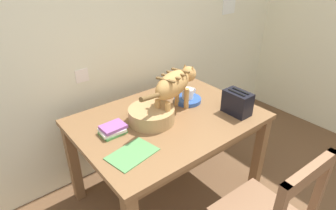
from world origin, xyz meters
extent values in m
cube|color=#EAE6C5|center=(0.00, 2.11, 1.25)|extent=(4.82, 0.10, 2.50)
cube|color=white|center=(-0.24, 2.06, 0.94)|extent=(0.10, 0.01, 0.10)
cube|color=white|center=(1.40, 2.06, 1.30)|extent=(0.19, 0.01, 0.19)
cube|color=brown|center=(0.11, 1.45, 0.71)|extent=(1.28, 0.93, 0.03)
cube|color=brown|center=(0.11, 1.45, 0.66)|extent=(1.20, 0.85, 0.07)
cube|color=brown|center=(0.70, 1.04, 0.35)|extent=(0.07, 0.07, 0.69)
cube|color=brown|center=(-0.48, 1.87, 0.35)|extent=(0.07, 0.07, 0.69)
cube|color=brown|center=(0.70, 1.87, 0.35)|extent=(0.07, 0.07, 0.69)
ellipsoid|color=tan|center=(0.17, 1.47, 0.96)|extent=(0.40, 0.26, 0.17)
cube|color=brown|center=(0.08, 1.44, 1.03)|extent=(0.07, 0.14, 0.01)
cube|color=brown|center=(0.14, 1.46, 1.03)|extent=(0.07, 0.14, 0.01)
cube|color=brown|center=(0.20, 1.48, 1.03)|extent=(0.07, 0.14, 0.01)
cube|color=brown|center=(0.27, 1.51, 1.03)|extent=(0.07, 0.14, 0.01)
cylinder|color=tan|center=(0.28, 1.55, 0.81)|extent=(0.04, 0.04, 0.16)
cylinder|color=tan|center=(0.31, 1.48, 0.81)|extent=(0.04, 0.04, 0.16)
cylinder|color=tan|center=(0.03, 1.47, 0.81)|extent=(0.04, 0.04, 0.16)
cylinder|color=tan|center=(0.06, 1.39, 0.81)|extent=(0.04, 0.04, 0.16)
sphere|color=tan|center=(0.38, 1.55, 0.96)|extent=(0.12, 0.12, 0.12)
cone|color=tan|center=(0.37, 1.58, 1.01)|extent=(0.04, 0.04, 0.05)
cone|color=tan|center=(0.39, 1.52, 1.01)|extent=(0.04, 0.04, 0.05)
cylinder|color=brown|center=(-0.09, 1.38, 0.98)|extent=(0.19, 0.09, 0.08)
cylinder|color=#3058B0|center=(0.38, 1.55, 0.74)|extent=(0.21, 0.21, 0.03)
cylinder|color=white|center=(0.38, 1.55, 0.80)|extent=(0.09, 0.09, 0.08)
torus|color=white|center=(0.44, 1.55, 0.80)|extent=(0.06, 0.01, 0.06)
cube|color=#569452|center=(-0.31, 1.26, 0.73)|extent=(0.31, 0.23, 0.01)
cube|color=#509B4E|center=(-0.30, 1.52, 0.74)|extent=(0.16, 0.12, 0.02)
cube|color=silver|center=(-0.30, 1.52, 0.75)|extent=(0.16, 0.13, 0.02)
cube|color=#9A56A3|center=(-0.29, 1.52, 0.78)|extent=(0.16, 0.12, 0.02)
cylinder|color=tan|center=(-0.01, 1.48, 0.78)|extent=(0.32, 0.32, 0.10)
cylinder|color=brown|center=(-0.01, 1.48, 0.78)|extent=(0.26, 0.26, 0.09)
cube|color=black|center=(0.54, 1.19, 0.81)|extent=(0.12, 0.20, 0.17)
cube|color=black|center=(0.51, 1.19, 0.90)|extent=(0.02, 0.14, 0.01)
cube|color=black|center=(0.56, 1.19, 0.90)|extent=(0.02, 0.14, 0.01)
cube|color=brown|center=(0.12, 0.46, 0.90)|extent=(0.42, 0.06, 0.08)
cube|color=brown|center=(0.31, 0.45, 0.70)|extent=(0.04, 0.04, 0.48)
cube|color=brown|center=(0.32, 0.83, 0.21)|extent=(0.04, 0.04, 0.42)
camera|label=1|loc=(-0.97, 0.11, 1.76)|focal=30.05mm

